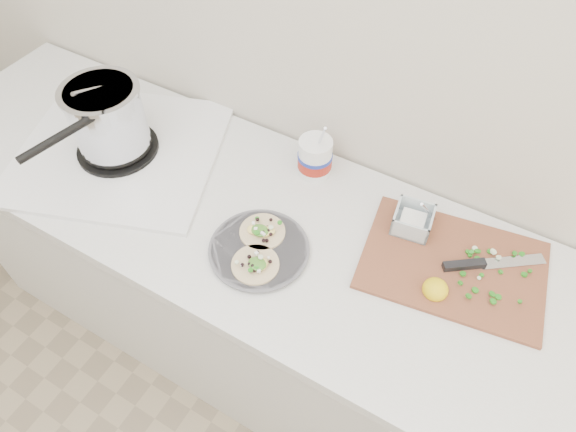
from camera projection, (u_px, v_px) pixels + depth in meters
The scene contains 5 objects.
counter at pixel (280, 302), 1.77m from camera, with size 2.44×0.66×0.90m.
stove at pixel (112, 130), 1.51m from camera, with size 0.76×0.73×0.29m.
taco_plate at pixel (259, 248), 1.34m from camera, with size 0.27×0.27×0.04m.
tub at pixel (316, 155), 1.48m from camera, with size 0.10×0.10×0.23m.
cutboard at pixel (452, 258), 1.32m from camera, with size 0.50×0.38×0.07m.
Camera 1 is at (0.47, 0.68, 2.01)m, focal length 32.00 mm.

